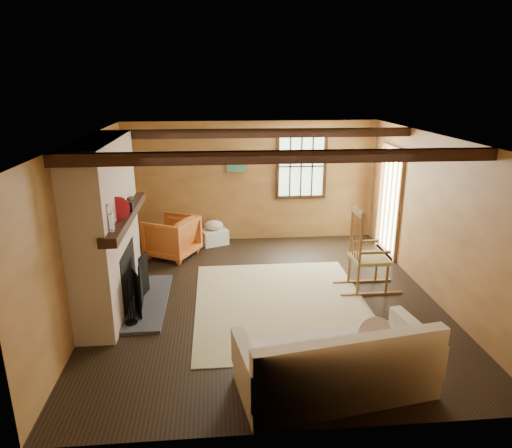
{
  "coord_description": "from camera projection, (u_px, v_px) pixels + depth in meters",
  "views": [
    {
      "loc": [
        -0.71,
        -6.18,
        3.14
      ],
      "look_at": [
        -0.12,
        0.4,
        1.05
      ],
      "focal_mm": 32.0,
      "sensor_mm": 36.0,
      "label": 1
    }
  ],
  "objects": [
    {
      "name": "ground",
      "position": [
        266.0,
        298.0,
        6.88
      ],
      "size": [
        5.5,
        5.5,
        0.0
      ],
      "primitive_type": "plane",
      "color": "black",
      "rests_on": "ground"
    },
    {
      "name": "room_envelope",
      "position": [
        280.0,
        188.0,
        6.65
      ],
      "size": [
        5.02,
        5.52,
        2.44
      ],
      "color": "#AB753C",
      "rests_on": "ground"
    },
    {
      "name": "fireplace",
      "position": [
        108.0,
        233.0,
        6.35
      ],
      "size": [
        1.02,
        2.3,
        2.4
      ],
      "color": "#99543B",
      "rests_on": "ground"
    },
    {
      "name": "rug",
      "position": [
        281.0,
        304.0,
        6.7
      ],
      "size": [
        2.5,
        3.0,
        0.01
      ],
      "primitive_type": "cube",
      "color": "tan",
      "rests_on": "ground"
    },
    {
      "name": "rocking_chair",
      "position": [
        366.0,
        255.0,
        7.03
      ],
      "size": [
        0.97,
        0.55,
        1.33
      ],
      "rotation": [
        0.0,
        0.0,
        1.59
      ],
      "color": "tan",
      "rests_on": "ground"
    },
    {
      "name": "sofa",
      "position": [
        337.0,
        367.0,
        4.74
      ],
      "size": [
        2.15,
        1.22,
        0.82
      ],
      "rotation": [
        0.0,
        0.0,
        0.16
      ],
      "color": "silver",
      "rests_on": "ground"
    },
    {
      "name": "firewood_pile",
      "position": [
        146.0,
        242.0,
        8.95
      ],
      "size": [
        0.61,
        0.11,
        0.22
      ],
      "color": "brown",
      "rests_on": "ground"
    },
    {
      "name": "laundry_basket",
      "position": [
        214.0,
        237.0,
        9.13
      ],
      "size": [
        0.6,
        0.54,
        0.3
      ],
      "primitive_type": "cube",
      "rotation": [
        0.0,
        0.0,
        0.38
      ],
      "color": "white",
      "rests_on": "ground"
    },
    {
      "name": "basket_pillow",
      "position": [
        214.0,
        225.0,
        9.05
      ],
      "size": [
        0.42,
        0.36,
        0.19
      ],
      "primitive_type": "ellipsoid",
      "rotation": [
        0.0,
        0.0,
        -0.17
      ],
      "color": "silver",
      "rests_on": "laundry_basket"
    },
    {
      "name": "armchair",
      "position": [
        172.0,
        237.0,
        8.43
      ],
      "size": [
        1.12,
        1.11,
        0.76
      ],
      "primitive_type": "imported",
      "rotation": [
        0.0,
        0.0,
        -2.07
      ],
      "color": "#BF6026",
      "rests_on": "ground"
    }
  ]
}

